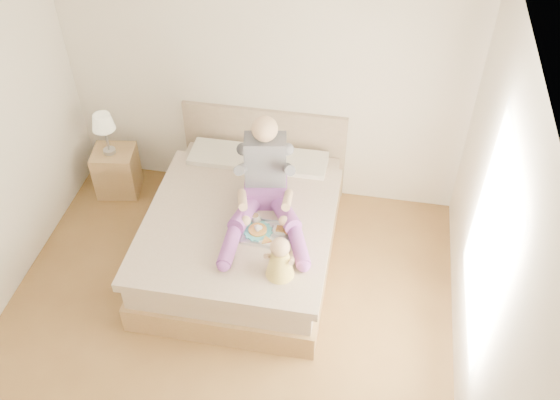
% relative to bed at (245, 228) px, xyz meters
% --- Properties ---
extents(room, '(4.02, 4.22, 2.71)m').
position_rel_bed_xyz_m(room, '(0.08, -1.08, 1.19)').
color(room, brown).
rests_on(room, ground).
extents(bed, '(1.70, 2.18, 1.00)m').
position_rel_bed_xyz_m(bed, '(0.00, 0.00, 0.00)').
color(bed, olive).
rests_on(bed, ground).
extents(nightstand, '(0.48, 0.44, 0.53)m').
position_rel_bed_xyz_m(nightstand, '(-1.55, 0.64, -0.05)').
color(nightstand, olive).
rests_on(nightstand, ground).
extents(lamp, '(0.23, 0.23, 0.47)m').
position_rel_bed_xyz_m(lamp, '(-1.57, 0.62, 0.57)').
color(lamp, silver).
rests_on(lamp, nightstand).
extents(adult, '(0.79, 1.18, 0.93)m').
position_rel_bed_xyz_m(adult, '(0.21, -0.02, 0.57)').
color(adult, '#7C3A93').
rests_on(adult, bed).
extents(tray, '(0.43, 0.34, 0.12)m').
position_rel_bed_xyz_m(tray, '(0.29, -0.32, 0.32)').
color(tray, silver).
rests_on(tray, bed).
extents(baby, '(0.26, 0.36, 0.40)m').
position_rel_bed_xyz_m(baby, '(0.48, -0.75, 0.46)').
color(baby, '#E8C749').
rests_on(baby, bed).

